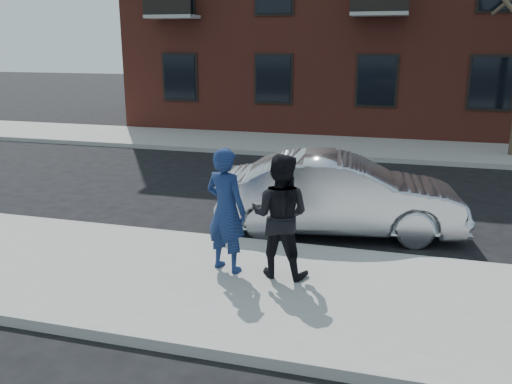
% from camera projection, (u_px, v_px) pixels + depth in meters
% --- Properties ---
extents(ground, '(100.00, 100.00, 0.00)m').
position_uv_depth(ground, '(301.00, 293.00, 7.91)').
color(ground, black).
rests_on(ground, ground).
extents(near_sidewalk, '(50.00, 3.50, 0.15)m').
position_uv_depth(near_sidewalk, '(297.00, 296.00, 7.66)').
color(near_sidewalk, gray).
rests_on(near_sidewalk, ground).
extents(near_curb, '(50.00, 0.10, 0.15)m').
position_uv_depth(near_curb, '(319.00, 250.00, 9.32)').
color(near_curb, '#999691').
rests_on(near_curb, ground).
extents(far_sidewalk, '(50.00, 3.50, 0.15)m').
position_uv_depth(far_sidewalk, '(366.00, 148.00, 18.31)').
color(far_sidewalk, gray).
rests_on(far_sidewalk, ground).
extents(far_curb, '(50.00, 0.10, 0.15)m').
position_uv_depth(far_curb, '(361.00, 159.00, 16.65)').
color(far_curb, '#999691').
rests_on(far_curb, ground).
extents(silver_sedan, '(4.76, 2.30, 1.50)m').
position_uv_depth(silver_sedan, '(340.00, 195.00, 10.24)').
color(silver_sedan, '#B7BABF').
rests_on(silver_sedan, ground).
extents(man_hoodie, '(0.81, 0.66, 1.91)m').
position_uv_depth(man_hoodie, '(226.00, 210.00, 8.12)').
color(man_hoodie, navy).
rests_on(man_hoodie, near_sidewalk).
extents(man_peacoat, '(0.94, 0.75, 1.85)m').
position_uv_depth(man_peacoat, '(280.00, 216.00, 7.94)').
color(man_peacoat, black).
rests_on(man_peacoat, near_sidewalk).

